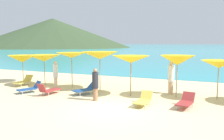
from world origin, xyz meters
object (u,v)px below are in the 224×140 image
Objects in this scene: lounge_chair_6 at (143,100)px; beachgoer_1 at (171,77)px; lounge_chair_4 at (49,90)px; lounge_chair_5 at (30,88)px; umbrella_1 at (44,58)px; umbrella_5 at (177,60)px; lounge_chair_2 at (85,89)px; umbrella_0 at (22,59)px; lounge_chair_3 at (24,81)px; umbrella_2 at (72,55)px; umbrella_3 at (100,55)px; beachgoer_0 at (95,84)px; lounge_chair_0 at (186,101)px; beachgoer_2 at (55,73)px; umbrella_6 at (219,64)px; umbrella_4 at (131,59)px.

beachgoer_1 reaches higher than lounge_chair_6.
lounge_chair_4 is 1.04× the size of lounge_chair_5.
umbrella_1 is 8.84m from umbrella_5.
beachgoer_1 is at bearing 50.32° from lounge_chair_2.
lounge_chair_5 is (-3.27, -0.92, -0.03)m from lounge_chair_2.
umbrella_0 is 1.93m from lounge_chair_3.
umbrella_0 is 10.74m from beachgoer_1.
lounge_chair_2 is at bearing -166.39° from umbrella_5.
lounge_chair_6 is (9.01, -1.67, -0.04)m from lounge_chair_3.
umbrella_2 reaches higher than umbrella_1.
beachgoer_0 is at bearing -69.16° from umbrella_3.
lounge_chair_4 reaches higher than lounge_chair_3.
lounge_chair_0 is at bearing -10.43° from umbrella_0.
umbrella_2 is at bearing -156.02° from beachgoer_1.
lounge_chair_4 is at bearing -111.29° from beachgoer_0.
beachgoer_2 is at bearing 178.83° from lounge_chair_0.
lounge_chair_4 is 5.56m from lounge_chair_6.
umbrella_1 reaches higher than lounge_chair_2.
umbrella_5 is 1.12× the size of umbrella_6.
umbrella_0 is at bearing 128.73° from lounge_chair_3.
lounge_chair_0 is at bearing -10.96° from umbrella_1.
lounge_chair_5 is (2.05, -1.60, -0.03)m from lounge_chair_3.
umbrella_6 reaches higher than beachgoer_2.
lounge_chair_0 is 2.93m from beachgoer_1.
umbrella_5 is at bearing -1.91° from umbrella_0.
umbrella_6 is 1.08× the size of beachgoer_1.
umbrella_1 reaches higher than lounge_chair_3.
beachgoer_1 reaches higher than lounge_chair_3.
lounge_chair_0 is 0.81× the size of beachgoer_2.
umbrella_5 is (4.65, -0.17, -0.15)m from umbrella_3.
umbrella_4 is at bearing 121.76° from beachgoer_0.
lounge_chair_5 is at bearing -165.79° from umbrella_6.
beachgoer_1 reaches higher than lounge_chair_2.
umbrella_1 is 1.15× the size of umbrella_6.
umbrella_0 is 1.49× the size of lounge_chair_0.
lounge_chair_2 is 1.69m from beachgoer_0.
beachgoer_1 is 1.09× the size of beachgoer_2.
umbrella_0 reaches higher than lounge_chair_5.
umbrella_6 is 1.18× the size of beachgoer_2.
lounge_chair_2 is at bearing -14.12° from umbrella_0.
lounge_chair_2 is 3.07m from beachgoer_2.
umbrella_0 is 0.93× the size of umbrella_4.
umbrella_4 is (8.74, -0.97, 0.27)m from umbrella_0.
lounge_chair_0 is (11.78, -2.17, -1.48)m from umbrella_0.
umbrella_4 reaches higher than lounge_chair_5.
lounge_chair_4 is (-4.40, -1.54, -1.75)m from umbrella_4.
lounge_chair_0 is at bearing -21.50° from umbrella_4.
lounge_chair_5 is 0.77× the size of beachgoer_1.
beachgoer_1 is (4.50, 2.03, 0.69)m from lounge_chair_2.
beachgoer_1 is at bearing -149.31° from lounge_chair_4.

